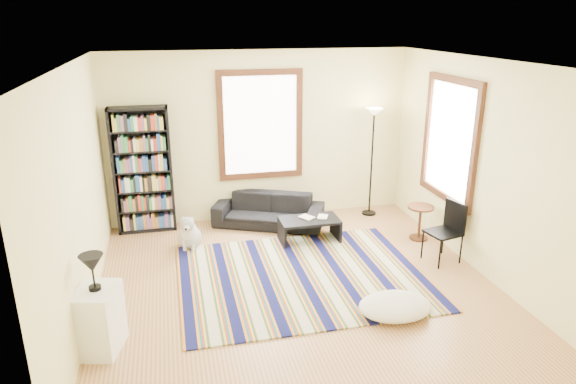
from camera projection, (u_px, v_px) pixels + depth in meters
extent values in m
cube|color=tan|center=(297.00, 288.00, 6.65)|extent=(5.00, 5.00, 0.10)
cube|color=white|center=(298.00, 58.00, 5.71)|extent=(5.00, 5.00, 0.10)
cube|color=#F6EFA6|center=(260.00, 136.00, 8.53)|extent=(5.00, 0.10, 2.80)
cube|color=#F6EFA6|center=(381.00, 283.00, 3.83)|extent=(5.00, 0.10, 2.80)
cube|color=#F6EFA6|center=(73.00, 198.00, 5.63)|extent=(0.10, 5.00, 2.80)
cube|color=#F6EFA6|center=(485.00, 168.00, 6.73)|extent=(0.10, 5.00, 2.80)
cube|color=white|center=(260.00, 125.00, 8.39)|extent=(1.20, 0.06, 1.60)
cube|color=white|center=(450.00, 140.00, 7.39)|extent=(0.06, 1.20, 1.60)
cube|color=#0D1044|center=(302.00, 276.00, 6.83)|extent=(3.22, 2.57, 0.02)
imported|color=black|center=(269.00, 210.00, 8.45)|extent=(1.91, 1.37, 0.52)
cube|color=black|center=(143.00, 170.00, 8.03)|extent=(0.90, 0.30, 2.00)
cube|color=black|center=(309.00, 230.00, 7.88)|extent=(0.94, 0.58, 0.36)
imported|color=beige|center=(303.00, 219.00, 7.80)|extent=(0.28, 0.26, 0.02)
imported|color=beige|center=(318.00, 216.00, 7.90)|extent=(0.22, 0.24, 0.02)
ellipsoid|color=silver|center=(395.00, 306.00, 5.94)|extent=(0.93, 0.74, 0.22)
cylinder|color=#462011|center=(420.00, 223.00, 7.92)|extent=(0.52, 0.52, 0.54)
cube|color=black|center=(443.00, 233.00, 7.14)|extent=(0.50, 0.48, 0.86)
cube|color=white|center=(99.00, 320.00, 5.24)|extent=(0.50, 0.58, 0.70)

